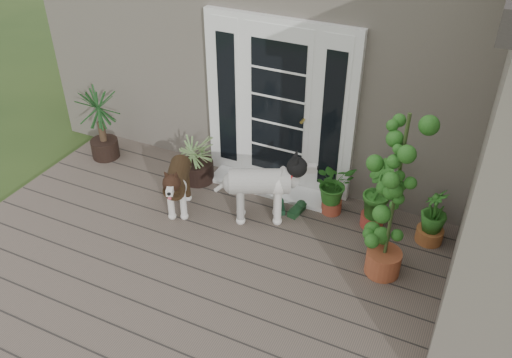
% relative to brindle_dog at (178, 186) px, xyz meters
% --- Properties ---
extents(deck, '(6.20, 4.60, 0.12)m').
position_rel_brindle_dog_xyz_m(deck, '(1.02, -1.15, -0.40)').
color(deck, '#6B5B4C').
rests_on(deck, ground).
extents(house_main, '(7.40, 4.00, 3.10)m').
position_rel_brindle_dog_xyz_m(house_main, '(1.02, 3.10, 1.09)').
color(house_main, '#665E54').
rests_on(house_main, ground).
extents(door_unit, '(1.90, 0.14, 2.15)m').
position_rel_brindle_dog_xyz_m(door_unit, '(0.82, 1.05, 0.74)').
color(door_unit, white).
rests_on(door_unit, deck).
extents(door_step, '(1.60, 0.40, 0.05)m').
position_rel_brindle_dog_xyz_m(door_step, '(0.82, 0.85, -0.31)').
color(door_step, white).
rests_on(door_step, deck).
extents(brindle_dog, '(0.65, 0.88, 0.67)m').
position_rel_brindle_dog_xyz_m(brindle_dog, '(0.00, 0.00, 0.00)').
color(brindle_dog, '#392614').
rests_on(brindle_dog, deck).
extents(white_dog, '(1.02, 0.77, 0.78)m').
position_rel_brindle_dog_xyz_m(white_dog, '(0.95, 0.24, 0.05)').
color(white_dog, silver).
rests_on(white_dog, deck).
extents(spider_plant, '(0.85, 0.85, 0.72)m').
position_rel_brindle_dog_xyz_m(spider_plant, '(-0.12, 0.64, 0.02)').
color(spider_plant, '#8AA063').
rests_on(spider_plant, deck).
extents(yucca, '(0.94, 0.94, 1.02)m').
position_rel_brindle_dog_xyz_m(yucca, '(-1.58, 0.58, 0.17)').
color(yucca, black).
rests_on(yucca, deck).
extents(herb_a, '(0.67, 0.67, 0.60)m').
position_rel_brindle_dog_xyz_m(herb_a, '(1.67, 0.73, -0.04)').
color(herb_a, '#2A661D').
rests_on(herb_a, deck).
extents(herb_b, '(0.54, 0.54, 0.62)m').
position_rel_brindle_dog_xyz_m(herb_b, '(2.18, 0.69, -0.03)').
color(herb_b, '#185619').
rests_on(herb_b, deck).
extents(herb_c, '(0.35, 0.35, 0.53)m').
position_rel_brindle_dog_xyz_m(herb_c, '(2.83, 0.70, -0.07)').
color(herb_c, '#225418').
rests_on(herb_c, deck).
extents(sapling, '(0.69, 0.69, 1.93)m').
position_rel_brindle_dog_xyz_m(sapling, '(2.48, -0.02, 0.63)').
color(sapling, '#1E631C').
rests_on(sapling, deck).
extents(clog_left, '(0.27, 0.33, 0.09)m').
position_rel_brindle_dog_xyz_m(clog_left, '(1.10, 0.51, -0.29)').
color(clog_left, '#14321E').
rests_on(clog_left, deck).
extents(clog_right, '(0.20, 0.34, 0.10)m').
position_rel_brindle_dog_xyz_m(clog_right, '(1.31, 0.53, -0.29)').
color(clog_right, '#15351B').
rests_on(clog_right, deck).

